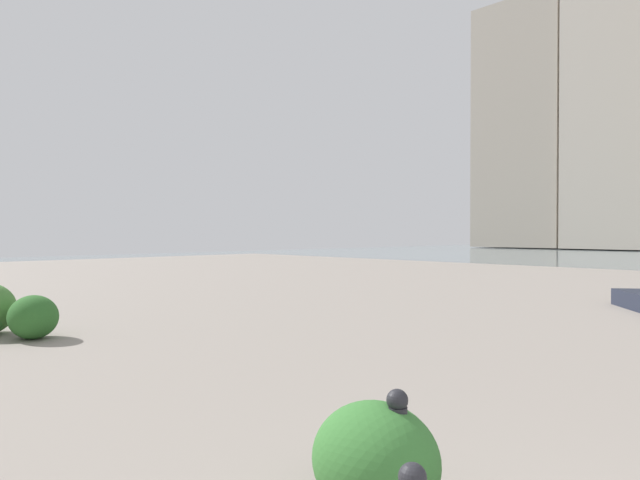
# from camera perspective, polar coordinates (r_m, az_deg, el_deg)

# --- Properties ---
(building_annex) EXTENTS (11.76, 13.06, 34.89)m
(building_annex) POSITION_cam_1_polar(r_m,az_deg,el_deg) (71.23, 30.58, 13.39)
(building_annex) COLOR #B2A899
(building_annex) RESTS_ON ground
(building_highrise) EXTENTS (10.78, 15.16, 32.11)m
(building_highrise) POSITION_cam_1_polar(r_m,az_deg,el_deg) (76.07, 22.20, 10.76)
(building_highrise) COLOR #9E9384
(building_highrise) RESTS_ON ground
(bollard_mid) EXTENTS (0.13, 0.13, 0.78)m
(bollard_mid) POSITION_cam_1_polar(r_m,az_deg,el_deg) (3.43, 8.20, -21.38)
(bollard_mid) COLOR #232328
(bollard_mid) RESTS_ON ground
(shrub_round) EXTENTS (0.83, 0.74, 0.70)m
(shrub_round) POSITION_cam_1_polar(r_m,az_deg,el_deg) (9.83, -28.17, -7.23)
(shrub_round) COLOR #2D6628
(shrub_round) RESTS_ON ground
(shrub_wide) EXTENTS (0.80, 0.72, 0.68)m
(shrub_wide) POSITION_cam_1_polar(r_m,az_deg,el_deg) (3.48, 5.90, -22.20)
(shrub_wide) COLOR #387533
(shrub_wide) RESTS_ON ground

